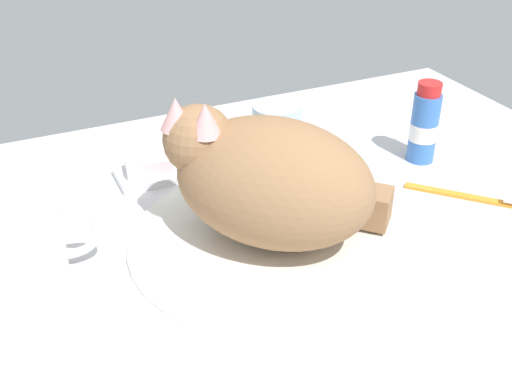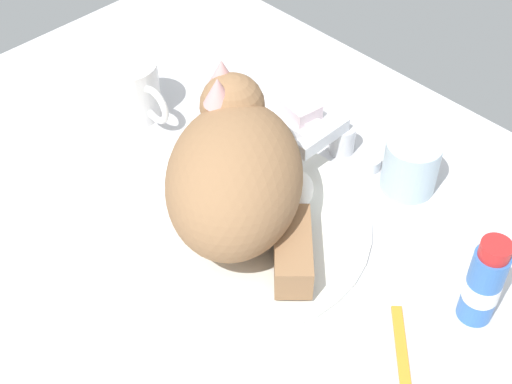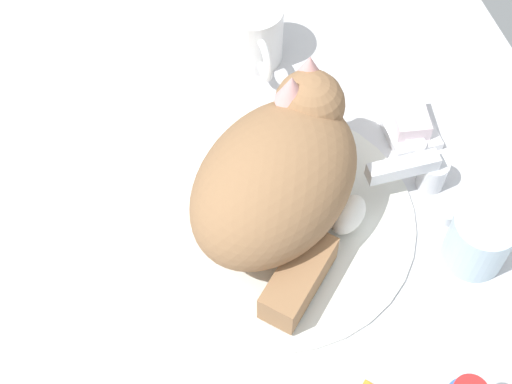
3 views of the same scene
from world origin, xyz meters
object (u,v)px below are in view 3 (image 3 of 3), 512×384
object	(u,v)px
cat	(280,176)
soap_bar	(410,117)
coffee_mug	(254,34)
rinse_cup	(479,240)
faucet	(423,173)

from	to	relation	value
cat	soap_bar	size ratio (longest dim) A/B	4.67
cat	coffee_mug	size ratio (longest dim) A/B	2.34
soap_bar	coffee_mug	bearing A→B (deg)	-138.15
coffee_mug	rinse_cup	size ratio (longest dim) A/B	1.67
rinse_cup	soap_bar	distance (cm)	20.07
faucet	rinse_cup	bearing A→B (deg)	10.93
coffee_mug	rinse_cup	distance (cm)	41.46
cat	rinse_cup	world-z (taller)	cat
cat	coffee_mug	distance (cm)	27.31
cat	soap_bar	xyz separation A→B (cm)	(-8.61, 20.34, -6.21)
coffee_mug	cat	bearing A→B (deg)	-8.88
faucet	coffee_mug	distance (cm)	30.65
coffee_mug	faucet	bearing A→B (deg)	27.82
cat	rinse_cup	bearing A→B (deg)	60.99
soap_bar	faucet	bearing A→B (deg)	-11.83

